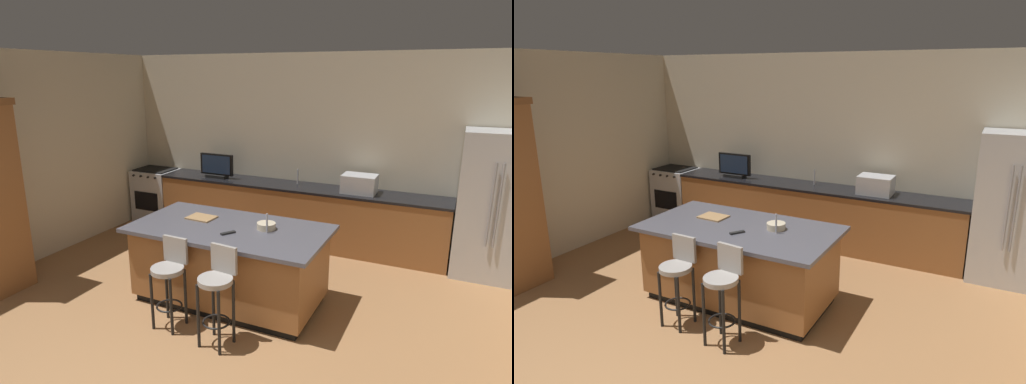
% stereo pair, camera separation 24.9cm
% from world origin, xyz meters
% --- Properties ---
extents(wall_back, '(6.75, 0.12, 2.89)m').
position_xyz_m(wall_back, '(0.00, 4.86, 1.45)').
color(wall_back, beige).
rests_on(wall_back, ground_plane).
extents(wall_left, '(0.12, 5.26, 2.89)m').
position_xyz_m(wall_left, '(-3.17, 2.43, 1.45)').
color(wall_left, beige).
rests_on(wall_left, ground_plane).
extents(counter_back, '(4.57, 0.62, 0.92)m').
position_xyz_m(counter_back, '(-0.07, 4.48, 0.46)').
color(counter_back, brown).
rests_on(counter_back, ground_plane).
extents(kitchen_island, '(2.23, 1.20, 0.91)m').
position_xyz_m(kitchen_island, '(-0.08, 2.41, 0.46)').
color(kitchen_island, black).
rests_on(kitchen_island, ground_plane).
extents(refrigerator, '(0.84, 0.72, 1.91)m').
position_xyz_m(refrigerator, '(2.64, 4.44, 0.96)').
color(refrigerator, '#B7BABF').
rests_on(refrigerator, ground_plane).
extents(range_oven, '(0.71, 0.63, 0.94)m').
position_xyz_m(range_oven, '(-2.71, 4.48, 0.47)').
color(range_oven, '#B7BABF').
rests_on(range_oven, ground_plane).
extents(microwave, '(0.48, 0.36, 0.26)m').
position_xyz_m(microwave, '(0.93, 4.48, 1.05)').
color(microwave, '#B7BABF').
rests_on(microwave, counter_back).
extents(tv_monitor, '(0.59, 0.16, 0.40)m').
position_xyz_m(tv_monitor, '(-1.41, 4.43, 1.10)').
color(tv_monitor, black).
rests_on(tv_monitor, counter_back).
extents(sink_faucet_back, '(0.02, 0.02, 0.24)m').
position_xyz_m(sink_faucet_back, '(-0.05, 4.58, 1.04)').
color(sink_faucet_back, '#B2B2B7').
rests_on(sink_faucet_back, counter_back).
extents(sink_faucet_island, '(0.02, 0.02, 0.22)m').
position_xyz_m(sink_faucet_island, '(0.39, 2.41, 1.02)').
color(sink_faucet_island, '#B2B2B7').
rests_on(sink_faucet_island, kitchen_island).
extents(bar_stool_left, '(0.34, 0.34, 0.95)m').
position_xyz_m(bar_stool_left, '(-0.38, 1.67, 0.57)').
color(bar_stool_left, gray).
rests_on(bar_stool_left, ground_plane).
extents(bar_stool_right, '(0.34, 0.35, 1.00)m').
position_xyz_m(bar_stool_right, '(0.24, 1.59, 0.60)').
color(bar_stool_right, gray).
rests_on(bar_stool_right, ground_plane).
extents(fruit_bowl, '(0.21, 0.21, 0.07)m').
position_xyz_m(fruit_bowl, '(0.33, 2.52, 0.95)').
color(fruit_bowl, beige).
rests_on(fruit_bowl, kitchen_island).
extents(tv_remote, '(0.13, 0.17, 0.02)m').
position_xyz_m(tv_remote, '(0.02, 2.21, 0.92)').
color(tv_remote, black).
rests_on(tv_remote, kitchen_island).
extents(cutting_board, '(0.33, 0.26, 0.02)m').
position_xyz_m(cutting_board, '(-0.53, 2.54, 0.92)').
color(cutting_board, '#A87F51').
rests_on(cutting_board, kitchen_island).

